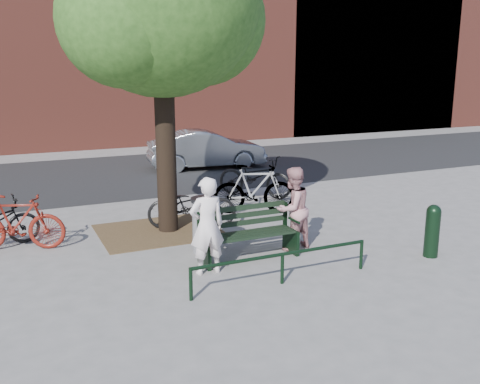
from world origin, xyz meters
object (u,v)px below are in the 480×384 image
park_bench (247,232)px  parked_car (207,149)px  litter_bin (205,225)px  person_left (207,226)px  person_right (293,209)px  bicycle_c (192,205)px  bollard (432,229)px

park_bench → parked_car: size_ratio=0.46×
park_bench → litter_bin: litter_bin is taller
person_left → parked_car: (3.32, 8.69, -0.17)m
person_left → park_bench: bearing=-156.6°
person_left → person_right: 1.91m
bicycle_c → litter_bin: bearing=-174.4°
litter_bin → bicycle_c: litter_bin is taller
bicycle_c → parked_car: (2.70, 6.18, 0.15)m
person_right → bicycle_c: bearing=-76.9°
park_bench → person_right: size_ratio=1.13×
bicycle_c → person_left: bearing=-177.6°
park_bench → parked_car: parked_car is taller
parked_car → park_bench: bearing=170.8°
person_right → bollard: person_right is taller
person_left → person_right: bearing=-166.0°
park_bench → bicycle_c: bearing=97.5°
litter_bin → parked_car: bearing=68.8°
bicycle_c → parked_car: size_ratio=0.48×
person_left → parked_car: person_left is taller
bicycle_c → person_right: bearing=-132.8°
park_bench → bollard: (3.00, -1.30, 0.03)m
person_right → bollard: (2.05, -1.37, -0.26)m
bollard → parked_car: size_ratio=0.25×
litter_bin → person_right: bearing=-19.1°
park_bench → litter_bin: size_ratio=1.72×
park_bench → person_right: bearing=4.3°
person_right → litter_bin: size_ratio=1.52×
litter_bin → bicycle_c: bearing=79.3°
park_bench → person_left: bearing=-156.7°
person_left → bicycle_c: person_left is taller
bicycle_c → parked_car: 6.75m
person_left → bollard: size_ratio=1.69×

